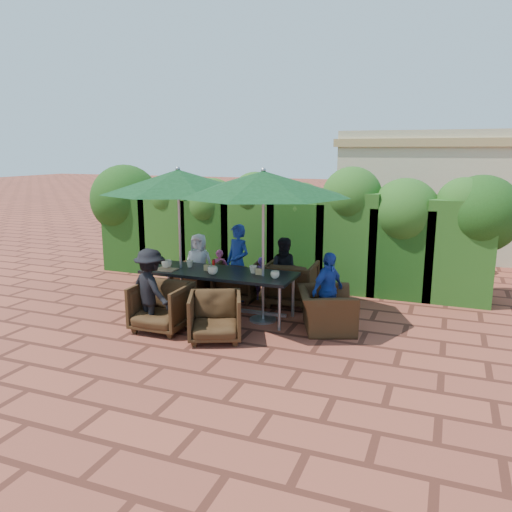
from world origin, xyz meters
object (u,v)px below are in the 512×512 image
(dining_table, at_px, (219,276))
(umbrella_right, at_px, (263,184))
(chair_far_right, at_px, (292,281))
(chair_end_right, at_px, (326,303))
(chair_near_right, at_px, (215,314))
(umbrella_left, at_px, (178,182))
(chair_far_left, at_px, (195,278))
(chair_near_left, at_px, (162,305))
(chair_far_mid, at_px, (236,279))

(dining_table, height_order, umbrella_right, umbrella_right)
(chair_far_right, relative_size, chair_end_right, 0.90)
(chair_far_right, bearing_deg, chair_near_right, 72.51)
(dining_table, relative_size, umbrella_left, 1.01)
(umbrella_right, relative_size, chair_far_left, 3.85)
(umbrella_left, distance_m, chair_near_right, 2.41)
(dining_table, height_order, chair_near_right, chair_near_right)
(chair_near_right, bearing_deg, dining_table, 88.62)
(umbrella_right, bearing_deg, dining_table, 179.11)
(umbrella_left, bearing_deg, chair_far_left, 103.05)
(chair_far_left, bearing_deg, chair_far_right, -164.40)
(umbrella_left, height_order, chair_far_right, umbrella_left)
(chair_far_left, height_order, chair_near_left, chair_near_left)
(chair_end_right, bearing_deg, chair_far_right, 19.47)
(dining_table, height_order, chair_far_right, chair_far_right)
(chair_far_mid, bearing_deg, chair_far_left, -0.76)
(dining_table, xyz_separation_m, chair_near_right, (0.44, -1.05, -0.29))
(dining_table, xyz_separation_m, umbrella_right, (0.79, -0.01, 1.54))
(chair_near_left, xyz_separation_m, chair_end_right, (2.35, 0.95, 0.01))
(chair_far_mid, distance_m, chair_far_right, 1.06)
(umbrella_right, bearing_deg, umbrella_left, 179.10)
(umbrella_right, bearing_deg, chair_far_right, 80.21)
(chair_far_left, bearing_deg, chair_near_left, 113.72)
(chair_far_mid, bearing_deg, dining_table, 88.34)
(chair_far_mid, relative_size, chair_near_right, 1.01)
(chair_far_left, xyz_separation_m, chair_far_mid, (0.81, 0.10, 0.03))
(chair_far_right, bearing_deg, chair_near_left, 50.21)
(chair_far_left, relative_size, chair_near_right, 0.92)
(umbrella_right, distance_m, chair_far_left, 2.66)
(chair_near_left, bearing_deg, umbrella_right, 35.65)
(umbrella_right, xyz_separation_m, chair_far_mid, (-0.89, 0.95, -1.83))
(umbrella_right, height_order, chair_far_mid, umbrella_right)
(chair_near_right, bearing_deg, chair_near_left, 151.80)
(umbrella_left, relative_size, chair_near_left, 3.15)
(chair_far_left, relative_size, chair_far_right, 0.82)
(chair_far_mid, height_order, chair_near_left, chair_near_left)
(chair_end_right, bearing_deg, umbrella_right, 67.49)
(chair_far_left, bearing_deg, chair_far_mid, -161.90)
(chair_near_right, height_order, chair_end_right, chair_end_right)
(umbrella_right, bearing_deg, chair_far_left, 153.49)
(chair_far_right, xyz_separation_m, chair_near_left, (-1.47, -1.97, -0.03))
(chair_near_left, bearing_deg, chair_near_right, -5.32)
(umbrella_right, distance_m, chair_end_right, 2.08)
(chair_far_mid, distance_m, chair_end_right, 2.17)
(umbrella_left, height_order, chair_near_right, umbrella_left)
(dining_table, relative_size, umbrella_right, 0.94)
(umbrella_right, relative_size, chair_end_right, 2.84)
(dining_table, bearing_deg, chair_far_mid, 96.08)
(umbrella_left, height_order, chair_near_left, umbrella_left)
(chair_far_left, bearing_deg, dining_table, 148.61)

